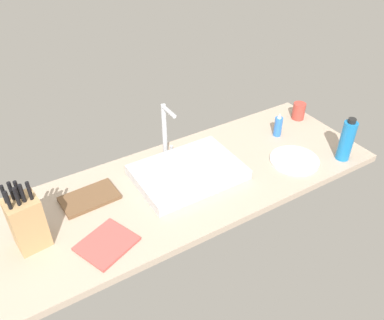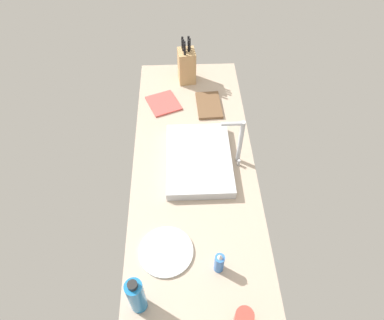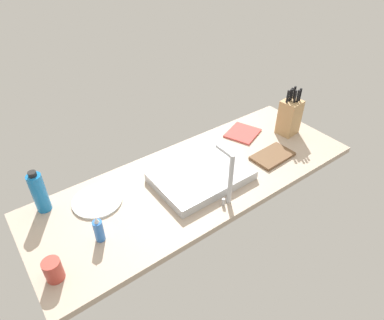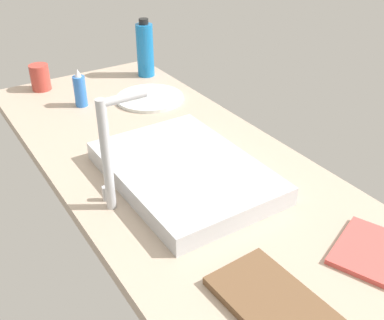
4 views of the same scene
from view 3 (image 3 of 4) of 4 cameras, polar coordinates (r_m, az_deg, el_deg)
name	(u,v)px [view 3 (image 3 of 4)]	position (r cm, az deg, el deg)	size (l,w,h in cm)	color
countertop_slab	(198,179)	(185.33, 1.03, -3.29)	(183.76, 66.74, 3.50)	tan
sink_basin	(202,176)	(181.07, 1.69, -2.67)	(49.64, 35.04, 5.09)	#B7BABF
faucet	(229,175)	(160.27, 6.28, -2.61)	(5.50, 12.13, 29.01)	#B7BABF
knife_block	(290,117)	(222.85, 16.17, 7.07)	(12.96, 12.14, 30.46)	tan
cutting_board	(272,156)	(203.23, 13.45, 0.67)	(24.69, 15.07, 1.80)	brown
soap_bottle	(99,230)	(154.86, -15.50, -11.34)	(4.33, 4.33, 13.78)	blue
water_bottle	(39,192)	(174.49, -24.45, -5.00)	(6.86, 6.86, 23.18)	#1970B7
dinner_plate	(97,201)	(176.10, -15.73, -6.64)	(24.79, 24.79, 1.20)	silver
dish_towel	(243,133)	(221.02, 8.55, 4.53)	(20.38, 17.98, 1.20)	#CC4C47
coffee_mug	(53,270)	(148.71, -22.41, -16.82)	(7.24, 7.24, 9.83)	#B23D33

